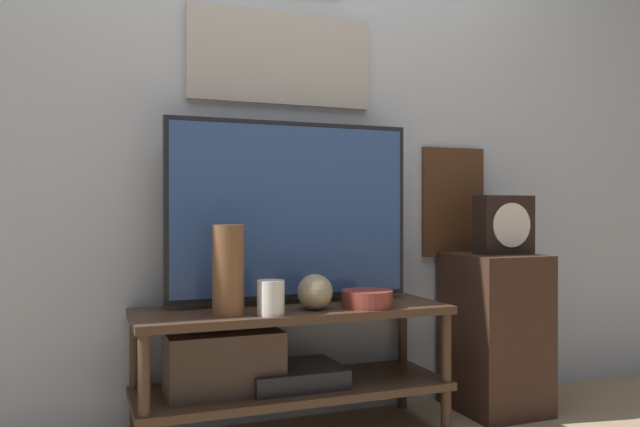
% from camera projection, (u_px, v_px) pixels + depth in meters
% --- Properties ---
extents(wall_back, '(6.40, 0.08, 2.70)m').
position_uv_depth(wall_back, '(274.00, 93.00, 2.59)').
color(wall_back, '#B2BCC6').
rests_on(wall_back, ground_plane).
extents(media_console, '(1.18, 0.41, 0.50)m').
position_uv_depth(media_console, '(270.00, 358.00, 2.32)').
color(media_console, '#422D1E').
rests_on(media_console, ground_plane).
extents(television, '(0.98, 0.05, 0.71)m').
position_uv_depth(television, '(291.00, 211.00, 2.44)').
color(television, black).
rests_on(television, media_console).
extents(vase_tall_ceramic, '(0.11, 0.11, 0.32)m').
position_uv_depth(vase_tall_ceramic, '(228.00, 270.00, 2.17)').
color(vase_tall_ceramic, brown).
rests_on(vase_tall_ceramic, media_console).
extents(vase_round_glass, '(0.13, 0.13, 0.13)m').
position_uv_depth(vase_round_glass, '(315.00, 292.00, 2.29)').
color(vase_round_glass, tan).
rests_on(vase_round_glass, media_console).
extents(vase_wide_bowl, '(0.20, 0.20, 0.06)m').
position_uv_depth(vase_wide_bowl, '(367.00, 299.00, 2.36)').
color(vase_wide_bowl, brown).
rests_on(vase_wide_bowl, media_console).
extents(candle_jar, '(0.10, 0.10, 0.12)m').
position_uv_depth(candle_jar, '(271.00, 298.00, 2.18)').
color(candle_jar, silver).
rests_on(candle_jar, media_console).
extents(side_table, '(0.34, 0.39, 0.67)m').
position_uv_depth(side_table, '(494.00, 332.00, 2.70)').
color(side_table, '#382319').
rests_on(side_table, ground_plane).
extents(mantel_clock, '(0.25, 0.11, 0.25)m').
position_uv_depth(mantel_clock, '(504.00, 225.00, 2.70)').
color(mantel_clock, black).
rests_on(mantel_clock, side_table).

